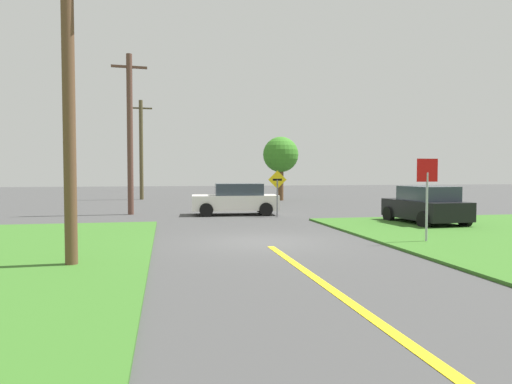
% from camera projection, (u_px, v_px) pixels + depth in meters
% --- Properties ---
extents(ground_plane, '(120.00, 120.00, 0.00)m').
position_uv_depth(ground_plane, '(264.00, 242.00, 14.54)').
color(ground_plane, '#424242').
extents(lane_stripe_center, '(0.20, 14.00, 0.01)m').
position_uv_depth(lane_stripe_center, '(379.00, 323.00, 6.69)').
color(lane_stripe_center, yellow).
rests_on(lane_stripe_center, ground).
extents(stop_sign, '(0.71, 0.07, 2.62)m').
position_uv_depth(stop_sign, '(427.00, 184.00, 14.08)').
color(stop_sign, '#9EA0A8').
rests_on(stop_sign, ground).
extents(car_approaching_junction, '(4.50, 2.32, 1.62)m').
position_uv_depth(car_approaching_junction, '(236.00, 199.00, 23.76)').
color(car_approaching_junction, white).
rests_on(car_approaching_junction, ground).
extents(car_on_crossroad, '(2.29, 3.91, 1.62)m').
position_uv_depth(car_on_crossroad, '(426.00, 206.00, 19.28)').
color(car_on_crossroad, black).
rests_on(car_on_crossroad, ground).
extents(utility_pole_near, '(1.80, 0.28, 7.15)m').
position_uv_depth(utility_pole_near, '(69.00, 106.00, 10.44)').
color(utility_pole_near, brown).
rests_on(utility_pole_near, ground).
extents(utility_pole_mid, '(1.80, 0.30, 8.28)m').
position_uv_depth(utility_pole_mid, '(130.00, 133.00, 23.75)').
color(utility_pole_mid, brown).
rests_on(utility_pole_mid, ground).
extents(utility_pole_far, '(1.80, 0.31, 7.99)m').
position_uv_depth(utility_pole_far, '(141.00, 149.00, 37.00)').
color(utility_pole_far, '#4E4429').
rests_on(utility_pole_far, ground).
extents(direction_sign, '(0.90, 0.15, 2.29)m').
position_uv_depth(direction_sign, '(277.00, 188.00, 22.46)').
color(direction_sign, slate).
rests_on(direction_sign, ground).
extents(oak_tree_left, '(2.77, 2.77, 4.98)m').
position_uv_depth(oak_tree_left, '(281.00, 155.00, 35.88)').
color(oak_tree_left, brown).
rests_on(oak_tree_left, ground).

